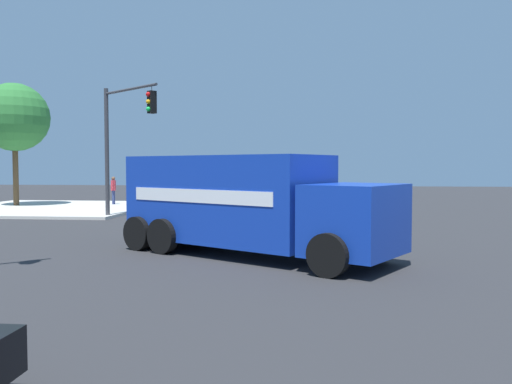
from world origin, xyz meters
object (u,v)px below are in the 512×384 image
traffic_light_primary (121,131)px  pedestrian_near_corner (113,188)px  delivery_truck (247,203)px  shade_tree_near (14,118)px

traffic_light_primary → pedestrian_near_corner: size_ratio=3.54×
delivery_truck → shade_tree_near: size_ratio=1.11×
pedestrian_near_corner → shade_tree_near: size_ratio=0.23×
delivery_truck → pedestrian_near_corner: bearing=-148.0°
traffic_light_primary → shade_tree_near: (-6.12, -8.85, 1.26)m
traffic_light_primary → shade_tree_near: bearing=-124.7°
traffic_light_primary → pedestrian_near_corner: traffic_light_primary is taller
traffic_light_primary → pedestrian_near_corner: bearing=-155.9°
delivery_truck → traffic_light_primary: size_ratio=1.34×
pedestrian_near_corner → shade_tree_near: shade_tree_near is taller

